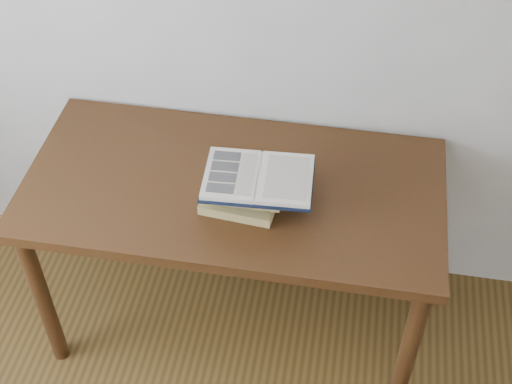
# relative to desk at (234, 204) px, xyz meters

# --- Properties ---
(desk) EXTENTS (1.41, 0.71, 0.76)m
(desk) POSITION_rel_desk_xyz_m (0.00, 0.00, 0.00)
(desk) COLOR #401F10
(desk) RESTS_ON ground
(book_stack) EXTENTS (0.26, 0.20, 0.12)m
(book_stack) POSITION_rel_desk_xyz_m (0.05, -0.07, 0.16)
(book_stack) COLOR tan
(book_stack) RESTS_ON desk
(open_book) EXTENTS (0.36, 0.26, 0.03)m
(open_book) POSITION_rel_desk_xyz_m (0.10, -0.09, 0.23)
(open_book) COLOR black
(open_book) RESTS_ON book_stack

